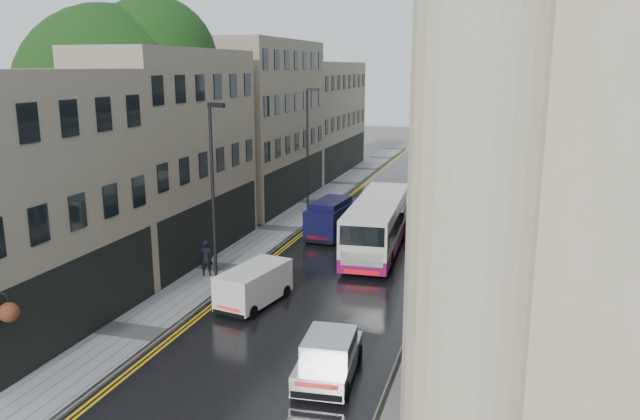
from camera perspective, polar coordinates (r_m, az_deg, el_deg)
The scene contains 15 objects.
road at distance 38.39m, azimuth 4.52°, elevation -2.45°, with size 9.00×85.00×0.02m, color black.
left_sidewalk at distance 39.96m, azimuth -3.71°, elevation -1.75°, with size 2.70×85.00×0.12m, color gray.
right_sidewalk at distance 37.67m, azimuth 12.58°, elevation -2.96°, with size 1.80×85.00×0.12m, color slate.
old_shop_row at distance 42.54m, azimuth -7.24°, elevation 7.21°, with size 4.50×56.00×12.00m, color gray, non-canonical shape.
modern_block at distance 34.96m, azimuth 21.04°, elevation 6.87°, with size 8.00×40.00×14.00m, color beige, non-canonical shape.
tree_near at distance 35.24m, azimuth -18.51°, elevation 7.02°, with size 10.56×10.56×13.89m, color black, non-canonical shape.
tree_far at distance 46.37m, azimuth -8.88°, elevation 7.91°, with size 9.24×9.24×12.46m, color black, non-canonical shape.
cream_bus at distance 32.63m, azimuth 2.58°, elevation -2.52°, with size 2.45×10.76×2.93m, color white, non-canonical shape.
white_lorry at distance 42.42m, azimuth 9.38°, elevation 1.79°, with size 2.37×7.90×4.15m, color white, non-canonical shape.
silver_hatchback at distance 20.36m, azimuth -2.23°, elevation -14.65°, with size 1.72×3.93×1.48m, color #A6A5AA, non-canonical shape.
white_van at distance 26.84m, azimuth -9.02°, elevation -7.46°, with size 1.66×3.88×1.75m, color white, non-canonical shape.
navy_van at distance 36.86m, azimuth -1.06°, elevation -1.10°, with size 1.91×4.77×2.43m, color black, non-canonical shape.
pedestrian at distance 31.22m, azimuth -10.38°, elevation -4.33°, with size 0.66×0.43×1.81m, color black.
lamp_post_near at distance 28.24m, azimuth -9.74°, elevation 0.91°, with size 0.96×0.21×8.53m, color black, non-canonical shape.
lamp_post_far at distance 44.13m, azimuth -1.16°, elevation 5.44°, with size 0.97×0.21×8.59m, color #232325, non-canonical shape.
Camera 1 is at (7.67, -8.71, 10.19)m, focal length 35.00 mm.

